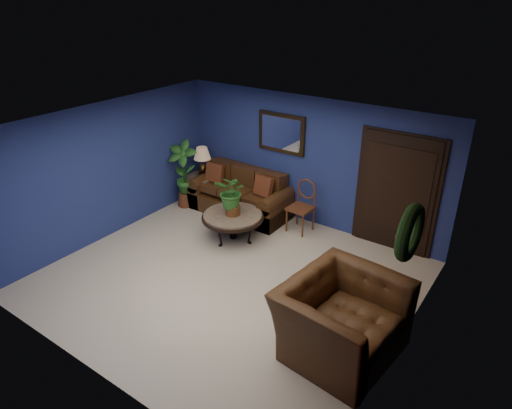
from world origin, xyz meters
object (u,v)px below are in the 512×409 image
Objects in this scene: end_table at (204,181)px; armchair at (341,319)px; side_chair at (303,202)px; sofa at (242,198)px; coffee_table at (233,217)px; table_lamp at (202,158)px.

end_table is 0.43× the size of armchair.
sofa is at bearing -174.70° from side_chair.
armchair reaches higher than end_table.
coffee_table is 1.81m from end_table.
sofa is 1.40× the size of armchair.
table_lamp is (-1.00, -0.03, 0.67)m from sofa.
sofa is at bearing 1.68° from end_table.
side_chair reaches higher than end_table.
armchair is at bearing -35.94° from sofa.
table_lamp is at bearing -174.76° from side_chair.
end_table is 2.43m from side_chair.
end_table is 0.53m from table_lamp.
side_chair is (0.89, 1.03, 0.14)m from coffee_table.
sofa is 2.08× the size of side_chair.
armchair is (3.45, -2.50, 0.18)m from sofa.
sofa is 1.13m from coffee_table.
sofa is 1.45m from side_chair.
table_lamp reaches higher than sofa.
table_lamp is at bearing -178.32° from sofa.
armchair reaches higher than coffee_table.
side_chair is 0.67× the size of armchair.
sofa is 3.26× the size of end_table.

